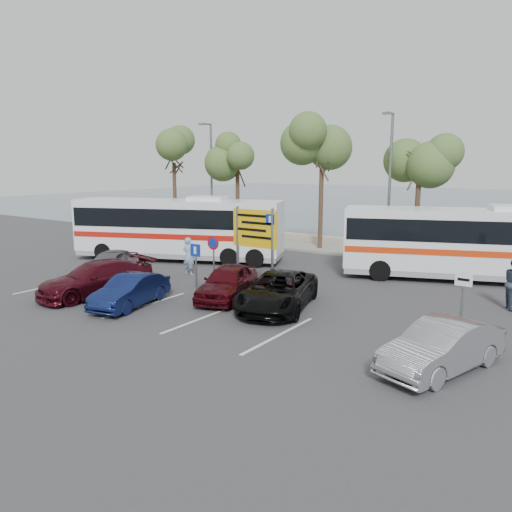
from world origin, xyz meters
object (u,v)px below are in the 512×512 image
Objects in this scene: car_blue at (130,291)px; coach_bus_left at (179,231)px; direction_sign at (255,235)px; pedestrian_near at (189,256)px; street_lamp_left at (211,175)px; car_maroon at (96,279)px; car_silver_b at (442,347)px; car_red at (228,282)px; coach_bus_right at (470,246)px; car_silver_a at (110,263)px; street_lamp_right at (389,178)px; suv_black at (278,291)px.

coach_bus_left is at bearing 109.41° from car_blue.
direction_sign is 4.80m from pedestrian_near.
street_lamp_left reaches higher than car_blue.
car_maroon is 1.21× the size of car_silver_b.
car_maroon is at bearing -71.27° from coach_bus_left.
street_lamp_left reaches higher than car_red.
direction_sign is at bearing -23.61° from coach_bus_left.
coach_bus_left reaches higher than car_red.
street_lamp_left is 18.59m from coach_bus_right.
car_maroon is at bearing -68.66° from car_silver_a.
street_lamp_right reaches higher than car_blue.
coach_bus_right is 2.37× the size of car_maroon.
direction_sign is (11.00, -10.32, -2.17)m from street_lamp_left.
suv_black is (9.80, -5.00, -1.01)m from coach_bus_left.
street_lamp_left reaches higher than car_silver_b.
street_lamp_left is 1.00× the size of street_lamp_right.
car_silver_b is at bearing -81.14° from coach_bus_right.
direction_sign reaches higher than car_silver_a.
suv_black is (4.80, 2.96, 0.07)m from car_blue.
coach_bus_right is at bearing -9.47° from street_lamp_left.
car_silver_b is (11.44, 0.54, 0.05)m from car_blue.
pedestrian_near is at bearing -55.76° from street_lamp_left.
suv_black is at bearing -20.62° from car_silver_a.
street_lamp_left is 8.34m from coach_bus_left.
coach_bus_right is (7.10, 7.30, -0.78)m from direction_sign.
street_lamp_left is 0.68× the size of coach_bus_left.
car_maroon reaches higher than car_red.
coach_bus_left is at bearing 71.68° from car_silver_a.
street_lamp_right is (13.00, 0.00, 0.00)m from street_lamp_left.
street_lamp_right is at bearing 60.38° from car_blue.
car_maroon is 2.62× the size of pedestrian_near.
direction_sign reaches higher than car_maroon.
street_lamp_left reaches higher than coach_bus_left.
car_silver_b is at bearing -32.94° from car_red.
coach_bus_left is (-9.55, -7.02, -2.91)m from street_lamp_right.
street_lamp_left is 1.63× the size of suv_black.
street_lamp_left is 1.64× the size of car_maroon.
car_red is at bearing -176.94° from car_silver_b.
coach_bus_left is (-7.56, 3.30, -0.74)m from direction_sign.
car_silver_a reaches higher than car_blue.
car_blue is (-4.55, -14.98, -3.99)m from street_lamp_right.
car_red is 2.40m from suv_black.
coach_bus_right is at bearing 54.06° from car_maroon.
car_silver_b is at bearing 11.02° from car_maroon.
coach_bus_left is at bearing 128.03° from car_red.
car_red reaches higher than suv_black.
coach_bus_right is 13.34m from pedestrian_near.
suv_black reaches higher than car_blue.
car_silver_a is at bearing -87.70° from coach_bus_left.
coach_bus_right is (14.66, 4.00, -0.04)m from coach_bus_left.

